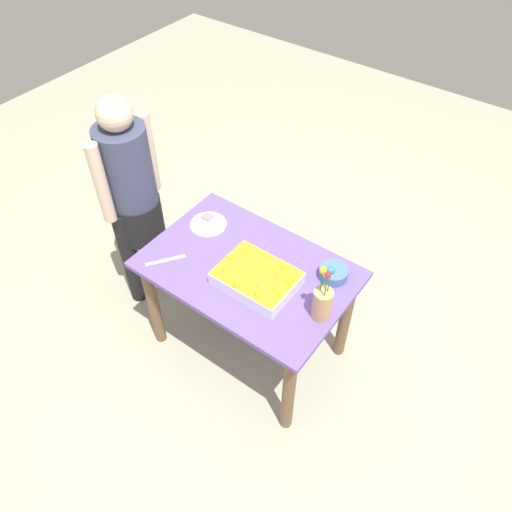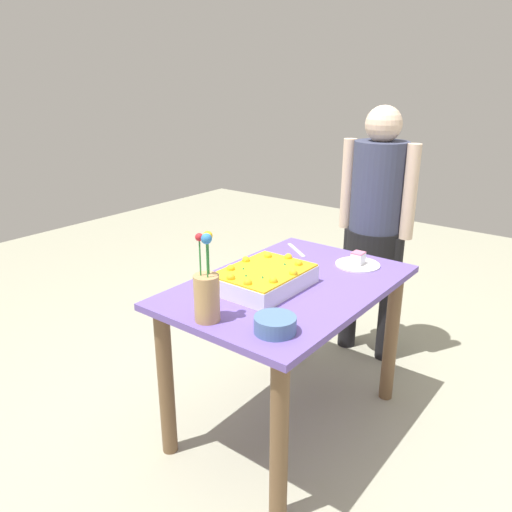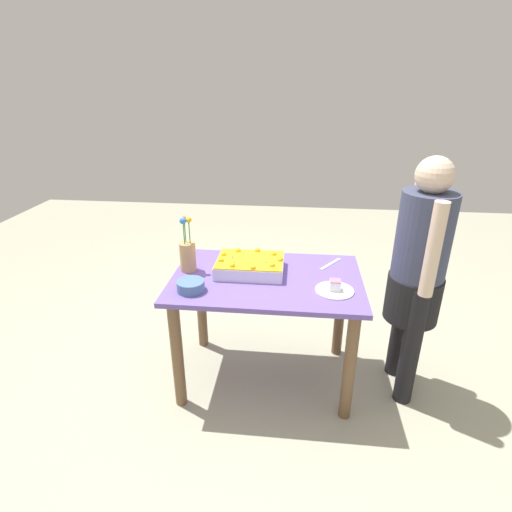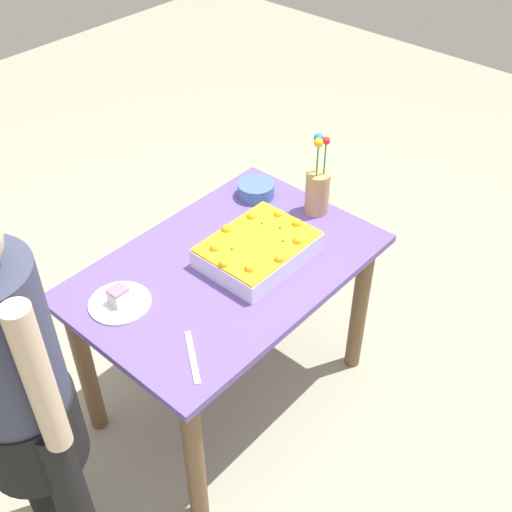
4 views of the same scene
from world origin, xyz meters
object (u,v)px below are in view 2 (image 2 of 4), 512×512
cake_knife (296,250)px  fruit_bowl (275,324)px  serving_plate_with_slice (358,262)px  flower_vase (207,294)px  person_standing (375,220)px  sheet_cake (264,278)px

cake_knife → fruit_bowl: (-0.81, -0.45, 0.03)m
serving_plate_with_slice → fruit_bowl: (-0.81, -0.08, 0.01)m
flower_vase → person_standing: 1.37m
serving_plate_with_slice → person_standing: bearing=16.5°
flower_vase → fruit_bowl: flower_vase is taller
serving_plate_with_slice → cake_knife: 0.37m
fruit_bowl → person_standing: size_ratio=0.10×
sheet_cake → fruit_bowl: size_ratio=2.63×
serving_plate_with_slice → person_standing: size_ratio=0.15×
sheet_cake → cake_knife: 0.54m
flower_vase → person_standing: (1.37, -0.04, -0.01)m
cake_knife → flower_vase: bearing=137.5°
sheet_cake → person_standing: person_standing is taller
serving_plate_with_slice → cake_knife: size_ratio=0.97×
fruit_bowl → serving_plate_with_slice: bearing=5.8°
sheet_cake → serving_plate_with_slice: (0.50, -0.20, -0.03)m
flower_vase → fruit_bowl: 0.28m
sheet_cake → person_standing: (0.98, -0.06, 0.06)m
person_standing → sheet_cake: bearing=-3.3°
cake_knife → flower_vase: (-0.89, -0.19, 0.11)m
sheet_cake → serving_plate_with_slice: bearing=-21.3°
sheet_cake → serving_plate_with_slice: sheet_cake is taller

